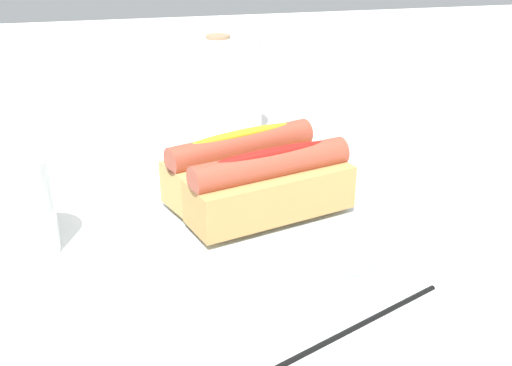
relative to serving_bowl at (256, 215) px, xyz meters
The scene contains 8 objects.
ground_plane 0.03m from the serving_bowl, 47.33° to the left, with size 2.40×2.40×0.00m, color white.
serving_bowl is the anchor object (origin of this frame).
hotdog_front 0.05m from the serving_bowl, 73.54° to the right, with size 0.16×0.09×0.06m.
hotdog_back 0.05m from the serving_bowl, 106.46° to the left, with size 0.16×0.10×0.06m.
water_glass 0.22m from the serving_bowl, behind, with size 0.07×0.07×0.09m.
paper_towel_roll 0.27m from the serving_bowl, 87.58° to the left, with size 0.11×0.11×0.13m.
napkin_box 0.24m from the serving_bowl, 25.85° to the left, with size 0.11×0.04×0.15m, color white.
chopstick_near 0.18m from the serving_bowl, 83.45° to the right, with size 0.01×0.01×0.22m, color black.
Camera 1 is at (-0.14, -0.55, 0.29)m, focal length 44.77 mm.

